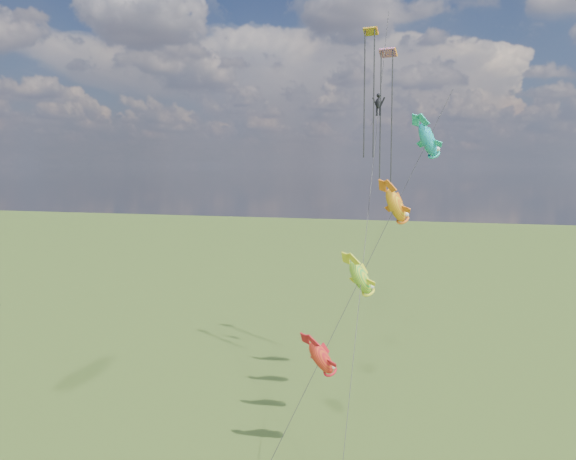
% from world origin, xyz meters
% --- Properties ---
extents(fish_windsock_rig, '(7.50, 14.20, 19.35)m').
position_xyz_m(fish_windsock_rig, '(16.91, 8.47, 10.84)').
color(fish_windsock_rig, brown).
rests_on(fish_windsock_rig, ground).
extents(parafoil_rig, '(2.16, 17.50, 24.84)m').
position_xyz_m(parafoil_rig, '(15.54, 15.68, 18.84)').
color(parafoil_rig, brown).
rests_on(parafoil_rig, ground).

